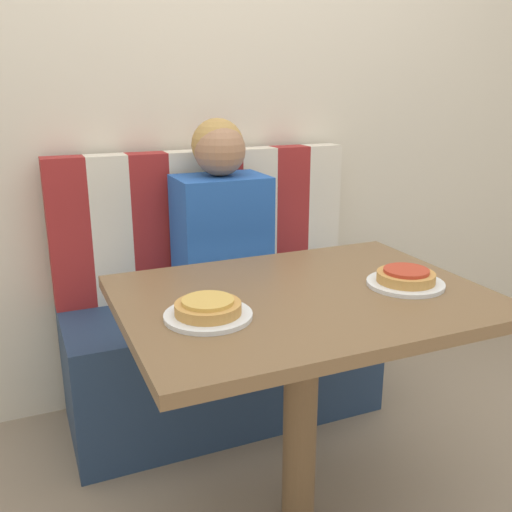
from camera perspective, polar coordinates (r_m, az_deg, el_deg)
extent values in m
cube|color=beige|center=(2.35, -6.33, 16.91)|extent=(7.00, 0.05, 2.60)
cube|color=navy|center=(2.32, -3.25, -10.21)|extent=(1.20, 0.49, 0.48)
cube|color=maroon|center=(2.21, -18.18, 2.09)|extent=(0.15, 0.10, 0.57)
cube|color=beige|center=(2.23, -14.35, 2.52)|extent=(0.15, 0.10, 0.57)
cube|color=maroon|center=(2.26, -10.59, 2.93)|extent=(0.15, 0.10, 0.57)
cube|color=beige|center=(2.29, -6.92, 3.31)|extent=(0.15, 0.10, 0.57)
cube|color=maroon|center=(2.34, -3.39, 3.67)|extent=(0.15, 0.10, 0.57)
cube|color=beige|center=(2.39, 0.00, 4.01)|extent=(0.15, 0.10, 0.57)
cube|color=maroon|center=(2.45, 3.24, 4.31)|extent=(0.15, 0.10, 0.57)
cube|color=beige|center=(2.52, 6.31, 4.58)|extent=(0.15, 0.10, 0.57)
cube|color=brown|center=(1.57, 4.74, -4.31)|extent=(0.99, 0.74, 0.03)
cylinder|color=brown|center=(1.74, 4.43, -15.83)|extent=(0.10, 0.10, 0.71)
cube|color=#2356B2|center=(2.14, -3.46, 1.45)|extent=(0.33, 0.23, 0.49)
sphere|color=#9E7051|center=(2.08, -3.63, 10.52)|extent=(0.19, 0.19, 0.19)
sphere|color=#AD8447|center=(2.10, -3.86, 11.04)|extent=(0.19, 0.19, 0.19)
cylinder|color=white|center=(1.40, -4.80, -5.96)|extent=(0.22, 0.22, 0.01)
cylinder|color=white|center=(1.67, 14.71, -2.68)|extent=(0.22, 0.22, 0.01)
cylinder|color=#C68E47|center=(1.40, -4.82, -5.21)|extent=(0.16, 0.16, 0.03)
cylinder|color=gold|center=(1.39, -4.84, -4.51)|extent=(0.13, 0.13, 0.01)
cylinder|color=#C68E47|center=(1.66, 14.76, -2.04)|extent=(0.16, 0.16, 0.03)
cylinder|color=#B73823|center=(1.66, 14.80, -1.43)|extent=(0.13, 0.13, 0.01)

